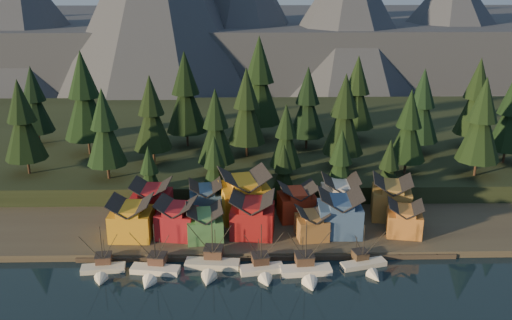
{
  "coord_description": "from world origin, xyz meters",
  "views": [
    {
      "loc": [
        -4.51,
        -91.22,
        59.66
      ],
      "look_at": [
        -2.03,
        30.0,
        17.07
      ],
      "focal_mm": 40.0,
      "sensor_mm": 36.0,
      "label": 1
    }
  ],
  "objects_px": {
    "boat_1": "(153,265)",
    "house_front_0": "(131,217)",
    "house_back_1": "(206,198)",
    "boat_0": "(102,264)",
    "boat_4": "(307,265)",
    "house_front_1": "(177,217)",
    "boat_5": "(366,261)",
    "boat_2": "(211,260)",
    "house_back_0": "(152,200)",
    "boat_3": "(263,264)"
  },
  "relations": [
    {
      "from": "house_front_0",
      "to": "house_front_1",
      "type": "height_order",
      "value": "house_front_0"
    },
    {
      "from": "boat_3",
      "to": "house_front_1",
      "type": "bearing_deg",
      "value": 132.63
    },
    {
      "from": "boat_5",
      "to": "house_back_0",
      "type": "height_order",
      "value": "house_back_0"
    },
    {
      "from": "boat_5",
      "to": "boat_0",
      "type": "bearing_deg",
      "value": 165.45
    },
    {
      "from": "boat_5",
      "to": "house_back_1",
      "type": "height_order",
      "value": "house_back_1"
    },
    {
      "from": "house_front_1",
      "to": "house_front_0",
      "type": "bearing_deg",
      "value": -168.52
    },
    {
      "from": "house_front_1",
      "to": "boat_5",
      "type": "bearing_deg",
      "value": -8.28
    },
    {
      "from": "house_back_1",
      "to": "boat_1",
      "type": "bearing_deg",
      "value": -116.45
    },
    {
      "from": "boat_4",
      "to": "boat_5",
      "type": "distance_m",
      "value": 12.65
    },
    {
      "from": "house_front_1",
      "to": "boat_3",
      "type": "bearing_deg",
      "value": -28.17
    },
    {
      "from": "boat_4",
      "to": "boat_3",
      "type": "bearing_deg",
      "value": 168.79
    },
    {
      "from": "boat_1",
      "to": "boat_4",
      "type": "bearing_deg",
      "value": 6.53
    },
    {
      "from": "boat_4",
      "to": "house_back_1",
      "type": "distance_m",
      "value": 34.03
    },
    {
      "from": "boat_4",
      "to": "house_back_0",
      "type": "relative_size",
      "value": 1.32
    },
    {
      "from": "boat_2",
      "to": "boat_5",
      "type": "relative_size",
      "value": 1.22
    },
    {
      "from": "boat_1",
      "to": "boat_4",
      "type": "relative_size",
      "value": 0.93
    },
    {
      "from": "boat_3",
      "to": "house_front_1",
      "type": "relative_size",
      "value": 1.2
    },
    {
      "from": "house_front_1",
      "to": "house_back_0",
      "type": "relative_size",
      "value": 1.0
    },
    {
      "from": "boat_2",
      "to": "boat_5",
      "type": "bearing_deg",
      "value": 5.16
    },
    {
      "from": "boat_1",
      "to": "boat_3",
      "type": "bearing_deg",
      "value": 8.32
    },
    {
      "from": "house_back_1",
      "to": "boat_3",
      "type": "bearing_deg",
      "value": -69.37
    },
    {
      "from": "boat_0",
      "to": "house_front_0",
      "type": "xyz_separation_m",
      "value": [
        3.73,
        13.11,
        4.16
      ]
    },
    {
      "from": "house_front_0",
      "to": "boat_3",
      "type": "bearing_deg",
      "value": -24.17
    },
    {
      "from": "boat_4",
      "to": "house_back_0",
      "type": "xyz_separation_m",
      "value": [
        -34.18,
        24.07,
        4.09
      ]
    },
    {
      "from": "boat_5",
      "to": "house_front_1",
      "type": "distance_m",
      "value": 42.02
    },
    {
      "from": "boat_2",
      "to": "house_front_0",
      "type": "distance_m",
      "value": 22.25
    },
    {
      "from": "boat_0",
      "to": "boat_2",
      "type": "height_order",
      "value": "boat_2"
    },
    {
      "from": "boat_3",
      "to": "house_front_0",
      "type": "distance_m",
      "value": 32.07
    },
    {
      "from": "house_front_1",
      "to": "house_back_1",
      "type": "xyz_separation_m",
      "value": [
        5.74,
        10.61,
        -0.03
      ]
    },
    {
      "from": "house_back_1",
      "to": "boat_0",
      "type": "bearing_deg",
      "value": -135.5
    },
    {
      "from": "boat_0",
      "to": "house_back_1",
      "type": "relative_size",
      "value": 1.27
    },
    {
      "from": "boat_0",
      "to": "house_back_1",
      "type": "xyz_separation_m",
      "value": [
        19.41,
        24.05,
        3.89
      ]
    },
    {
      "from": "boat_3",
      "to": "boat_5",
      "type": "height_order",
      "value": "boat_3"
    },
    {
      "from": "boat_4",
      "to": "boat_2",
      "type": "bearing_deg",
      "value": 166.95
    },
    {
      "from": "house_back_0",
      "to": "house_front_1",
      "type": "bearing_deg",
      "value": -48.82
    },
    {
      "from": "boat_2",
      "to": "house_back_0",
      "type": "distance_m",
      "value": 26.36
    },
    {
      "from": "boat_2",
      "to": "boat_4",
      "type": "xyz_separation_m",
      "value": [
        19.21,
        -2.77,
        -0.0
      ]
    },
    {
      "from": "boat_3",
      "to": "house_front_0",
      "type": "height_order",
      "value": "house_front_0"
    },
    {
      "from": "boat_0",
      "to": "house_front_1",
      "type": "bearing_deg",
      "value": 38.16
    },
    {
      "from": "house_front_0",
      "to": "house_front_1",
      "type": "xyz_separation_m",
      "value": [
        9.94,
        0.33,
        -0.24
      ]
    },
    {
      "from": "house_front_1",
      "to": "house_back_1",
      "type": "relative_size",
      "value": 1.11
    },
    {
      "from": "boat_4",
      "to": "house_front_1",
      "type": "bearing_deg",
      "value": 145.87
    },
    {
      "from": "boat_1",
      "to": "house_front_0",
      "type": "relative_size",
      "value": 1.24
    },
    {
      "from": "boat_1",
      "to": "boat_5",
      "type": "distance_m",
      "value": 43.09
    },
    {
      "from": "boat_1",
      "to": "house_front_0",
      "type": "height_order",
      "value": "house_front_0"
    },
    {
      "from": "boat_3",
      "to": "house_back_0",
      "type": "distance_m",
      "value": 34.56
    },
    {
      "from": "boat_0",
      "to": "house_back_0",
      "type": "bearing_deg",
      "value": 66.29
    },
    {
      "from": "boat_4",
      "to": "house_front_1",
      "type": "height_order",
      "value": "boat_4"
    },
    {
      "from": "house_front_0",
      "to": "house_back_1",
      "type": "xyz_separation_m",
      "value": [
        15.68,
        10.94,
        -0.27
      ]
    },
    {
      "from": "boat_2",
      "to": "house_front_0",
      "type": "bearing_deg",
      "value": 151.44
    }
  ]
}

